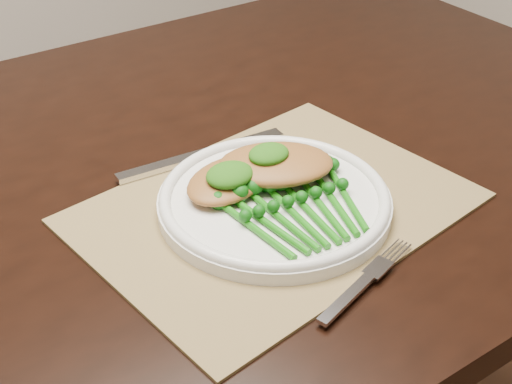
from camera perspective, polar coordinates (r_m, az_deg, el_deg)
dining_table at (r=1.16m, az=-7.67°, el=-14.41°), size 1.62×0.93×0.75m
placemat at (r=0.84m, az=1.51°, el=-1.26°), size 0.47×0.37×0.00m
dinner_plate at (r=0.83m, az=1.48°, el=-0.62°), size 0.27×0.27×0.02m
knife at (r=0.92m, az=-5.58°, el=2.64°), size 0.24×0.04×0.01m
fork at (r=0.75m, az=9.21°, el=-6.54°), size 0.16×0.06×0.00m
chicken_fillet_left at (r=0.84m, az=-2.24°, el=0.96°), size 0.14×0.11×0.02m
chicken_fillet_right at (r=0.85m, az=1.59°, el=2.25°), size 0.17×0.15×0.03m
pesto_dollop_left at (r=0.82m, az=-2.11°, el=1.38°), size 0.06×0.05×0.02m
pesto_dollop_right at (r=0.84m, az=1.03°, el=3.06°), size 0.05×0.04×0.02m
broccolini_bundle at (r=0.80m, az=3.80°, el=-1.75°), size 0.16×0.18×0.04m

